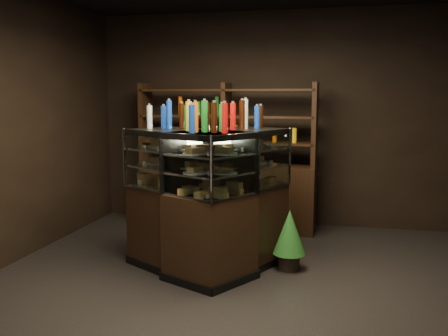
{
  "coord_description": "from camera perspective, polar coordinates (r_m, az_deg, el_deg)",
  "views": [
    {
      "loc": [
        0.97,
        -4.57,
        1.82
      ],
      "look_at": [
        -0.13,
        0.15,
        1.12
      ],
      "focal_mm": 40.0,
      "sensor_mm": 36.0,
      "label": 1
    }
  ],
  "objects": [
    {
      "name": "ground",
      "position": [
        5.02,
        1.11,
        -13.08
      ],
      "size": [
        5.0,
        5.0,
        0.0
      ],
      "primitive_type": "plane",
      "color": "black",
      "rests_on": "ground"
    },
    {
      "name": "bottles_top",
      "position": [
        5.08,
        -1.78,
        5.92
      ],
      "size": [
        1.16,
        1.06,
        0.3
      ],
      "color": "#B20C0A",
      "rests_on": "display_case"
    },
    {
      "name": "back_shelving",
      "position": [
        6.9,
        0.28,
        -1.93
      ],
      "size": [
        2.45,
        0.5,
        2.0
      ],
      "rotation": [
        0.0,
        0.0,
        -0.03
      ],
      "color": "black",
      "rests_on": "ground"
    },
    {
      "name": "food_display",
      "position": [
        5.12,
        -1.75,
        0.69
      ],
      "size": [
        1.33,
        1.2,
        0.46
      ],
      "color": "gold",
      "rests_on": "display_case"
    },
    {
      "name": "display_case",
      "position": [
        5.25,
        -1.72,
        -6.42
      ],
      "size": [
        1.75,
        1.52,
        1.49
      ],
      "rotation": [
        0.0,
        0.0,
        0.29
      ],
      "color": "black",
      "rests_on": "ground"
    },
    {
      "name": "potted_conifer",
      "position": [
        5.32,
        7.5,
        -7.16
      ],
      "size": [
        0.34,
        0.34,
        0.73
      ],
      "rotation": [
        0.0,
        0.0,
        0.24
      ],
      "color": "black",
      "rests_on": "ground"
    },
    {
      "name": "room_shell",
      "position": [
        4.68,
        1.17,
        9.68
      ],
      "size": [
        5.02,
        5.02,
        3.01
      ],
      "color": "black",
      "rests_on": "ground"
    }
  ]
}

